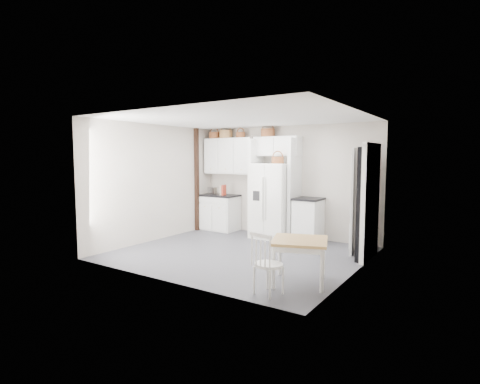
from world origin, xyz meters
The scene contains 27 objects.
floor centered at (0.00, 0.00, 0.00)m, with size 4.50×4.50×0.00m, color #424148.
ceiling centered at (0.00, 0.00, 2.60)m, with size 4.50×4.50×0.00m, color white.
wall_back centered at (0.00, 2.00, 1.30)m, with size 4.50×4.50×0.00m, color #B9AE9F.
wall_left centered at (-2.25, 0.00, 1.30)m, with size 4.00×4.00×0.00m, color #B9AE9F.
wall_right centered at (2.25, 0.00, 1.30)m, with size 4.00×4.00×0.00m, color #B9AE9F.
refrigerator centered at (-0.15, 1.60, 0.87)m, with size 0.89×0.72×1.73m, color white.
base_cab_left centered at (-1.75, 1.70, 0.44)m, with size 0.94×0.60×0.87m, color white.
base_cab_right centered at (0.71, 1.70, 0.47)m, with size 0.53×0.64×0.93m, color white.
dining_table centered at (1.70, -0.96, 0.33)m, with size 0.79×0.79×0.66m, color olive.
windsor_chair centered at (1.54, -1.62, 0.41)m, with size 0.40×0.36×0.82m, color white.
counter_left centered at (-1.75, 1.70, 0.89)m, with size 0.98×0.64×0.04m, color black.
counter_right centered at (0.71, 1.70, 0.95)m, with size 0.57×0.68×0.04m, color black.
toaster centered at (-1.90, 1.65, 1.01)m, with size 0.28×0.16×0.19m, color silver.
cookbook_red centered at (-1.54, 1.62, 1.05)m, with size 0.04×0.18×0.27m, color #B23522.
cookbook_cream centered at (-1.59, 1.62, 1.04)m, with size 0.04×0.16×0.25m, color beige.
basket_upper_a centered at (-2.00, 1.83, 2.43)m, with size 0.29×0.29×0.16m, color brown.
basket_upper_b centered at (-1.63, 1.83, 2.45)m, with size 0.34×0.34×0.20m, color #9F6535.
basket_upper_c centered at (-1.18, 1.83, 2.42)m, with size 0.24×0.24×0.14m, color brown.
basket_bridge_a centered at (-0.41, 1.83, 2.44)m, with size 0.34×0.34×0.19m, color brown.
basket_fridge_b centered at (0.03, 1.50, 1.81)m, with size 0.28×0.28×0.15m, color brown.
upper_cabinet centered at (-1.50, 1.83, 1.90)m, with size 1.40×0.34×0.90m, color white.
bridge_cabinet centered at (-0.15, 1.83, 2.12)m, with size 1.12×0.34×0.45m, color white.
fridge_panel_left centered at (-0.66, 1.70, 1.15)m, with size 0.08×0.60×2.30m, color white.
fridge_panel_right centered at (0.36, 1.70, 1.15)m, with size 0.08×0.60×2.30m, color white.
trim_post centered at (-2.20, 1.35, 1.30)m, with size 0.09×0.09×2.60m, color black.
doorway_void centered at (2.16, 1.00, 1.02)m, with size 0.18×0.85×2.05m, color black.
door_slab centered at (1.80, 1.33, 1.02)m, with size 0.80×0.04×2.05m, color white.
Camera 1 is at (3.95, -5.99, 1.87)m, focal length 28.00 mm.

